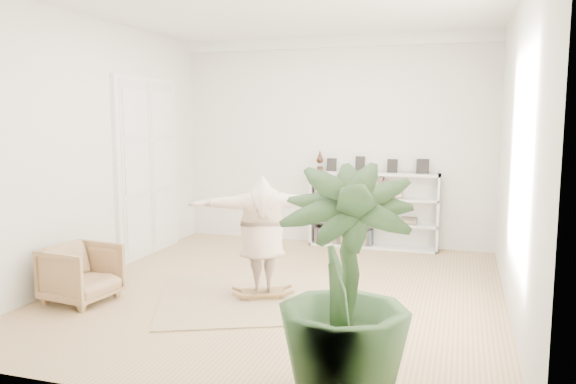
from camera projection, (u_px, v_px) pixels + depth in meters
The scene contains 9 objects.
floor at pixel (281, 290), 7.27m from camera, with size 6.00×6.00×0.00m, color #9C7651.
room_shell at pixel (334, 42), 9.60m from camera, with size 6.00×6.00×6.00m.
doors at pixel (148, 169), 9.12m from camera, with size 0.09×1.78×2.92m.
bookshelf at pixel (373, 211), 9.64m from camera, with size 2.20×0.35×1.64m.
armchair at pixel (81, 273), 6.81m from camera, with size 0.74×0.77×0.70m, color tan.
rug at pixel (262, 297), 6.96m from camera, with size 2.50×2.00×0.02m, color tan.
rocker_board at pixel (262, 293), 6.95m from camera, with size 0.60×0.49×0.11m.
person at pixel (262, 231), 6.85m from camera, with size 1.77×0.48×1.44m, color beige.
houseplant at pixel (344, 286), 4.34m from camera, with size 1.04×1.04×1.87m, color #2F4D26.
Camera 1 is at (2.18, -6.70, 2.22)m, focal length 35.00 mm.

